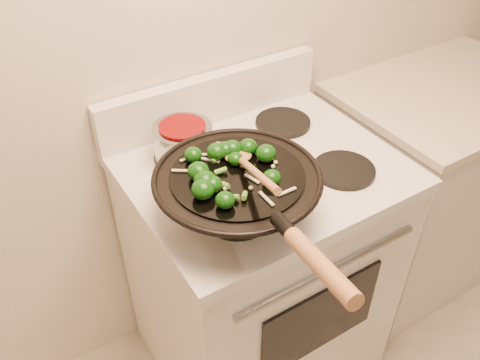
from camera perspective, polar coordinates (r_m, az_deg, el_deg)
stove at (r=1.80m, az=2.12°, el=-9.77°), size 0.78×0.67×1.08m
counter_unit at (r=2.31m, az=20.28°, el=-0.28°), size 0.85×0.62×0.91m
wok at (r=1.26m, az=-0.19°, el=-1.51°), size 0.42×0.69×0.22m
stirfry at (r=1.22m, az=-1.80°, el=1.49°), size 0.25×0.28×0.05m
wooden_spoon at (r=1.19m, az=0.91°, el=1.63°), size 0.12×0.31×0.13m
saucepan at (r=1.49m, az=-6.34°, el=4.38°), size 0.17×0.27×0.10m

